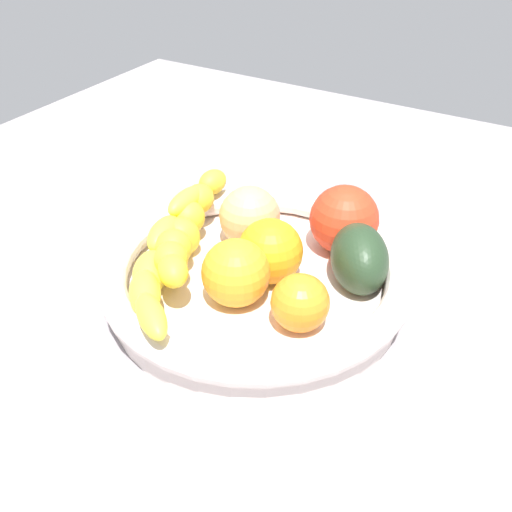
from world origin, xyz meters
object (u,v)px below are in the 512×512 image
(banana_draped_right, at_px, (158,262))
(orange_front, at_px, (270,251))
(orange_mid_left, at_px, (300,303))
(orange_mid_right, at_px, (238,274))
(fruit_bowl, at_px, (256,277))
(tomato_red, at_px, (344,220))
(banana_draped_left, at_px, (184,230))
(peach_blush, at_px, (250,216))
(avocado_dark, at_px, (359,259))

(banana_draped_right, height_order, orange_front, orange_front)
(orange_mid_left, bearing_deg, orange_mid_right, 88.21)
(fruit_bowl, xyz_separation_m, tomato_red, (0.10, -0.05, 0.03))
(fruit_bowl, xyz_separation_m, banana_draped_left, (0.00, 0.09, 0.03))
(peach_blush, bearing_deg, banana_draped_left, 140.31)
(orange_mid_right, bearing_deg, peach_blush, 24.95)
(banana_draped_left, bearing_deg, tomato_red, -55.42)
(orange_mid_left, bearing_deg, orange_front, 49.90)
(avocado_dark, xyz_separation_m, peach_blush, (0.01, 0.13, 0.01))
(banana_draped_right, xyz_separation_m, avocado_dark, (0.11, -0.17, -0.00))
(banana_draped_left, distance_m, orange_mid_left, 0.16)
(avocado_dark, bearing_deg, orange_front, 116.92)
(banana_draped_right, height_order, tomato_red, tomato_red)
(fruit_bowl, xyz_separation_m, orange_front, (0.01, -0.01, 0.03))
(banana_draped_right, distance_m, orange_mid_left, 0.15)
(fruit_bowl, relative_size, avocado_dark, 3.67)
(banana_draped_right, xyz_separation_m, tomato_red, (0.16, -0.13, 0.01))
(fruit_bowl, distance_m, tomato_red, 0.12)
(avocado_dark, bearing_deg, orange_mid_left, 167.76)
(banana_draped_right, bearing_deg, fruit_bowl, -53.13)
(fruit_bowl, bearing_deg, tomato_red, -27.78)
(orange_front, bearing_deg, tomato_red, -25.38)
(fruit_bowl, xyz_separation_m, banana_draped_right, (-0.06, 0.08, 0.03))
(orange_mid_left, xyz_separation_m, tomato_red, (0.14, 0.02, 0.01))
(avocado_dark, bearing_deg, tomato_red, 38.98)
(fruit_bowl, bearing_deg, banana_draped_left, 89.23)
(tomato_red, relative_size, peach_blush, 1.11)
(banana_draped_right, xyz_separation_m, orange_mid_left, (0.02, -0.15, -0.00))
(fruit_bowl, bearing_deg, orange_mid_left, -119.62)
(orange_mid_left, distance_m, peach_blush, 0.15)
(orange_mid_right, relative_size, tomato_red, 0.89)
(banana_draped_left, bearing_deg, peach_blush, -39.69)
(orange_mid_right, xyz_separation_m, tomato_red, (0.13, -0.05, 0.00))
(orange_mid_right, distance_m, tomato_red, 0.14)
(banana_draped_right, relative_size, orange_front, 3.46)
(banana_draped_right, bearing_deg, orange_mid_left, -82.89)
(orange_front, bearing_deg, orange_mid_right, 170.73)
(banana_draped_right, bearing_deg, banana_draped_left, 10.69)
(avocado_dark, height_order, peach_blush, peach_blush)
(orange_mid_left, relative_size, orange_mid_right, 0.82)
(fruit_bowl, bearing_deg, banana_draped_right, 126.87)
(fruit_bowl, relative_size, orange_mid_right, 4.72)
(banana_draped_left, relative_size, avocado_dark, 2.43)
(tomato_red, xyz_separation_m, peach_blush, (-0.04, 0.09, -0.00))
(orange_mid_right, height_order, peach_blush, same)
(orange_mid_right, bearing_deg, fruit_bowl, 3.45)
(orange_front, distance_m, peach_blush, 0.07)
(orange_front, height_order, orange_mid_left, orange_front)
(peach_blush, bearing_deg, banana_draped_right, 162.92)
(banana_draped_right, bearing_deg, orange_mid_right, -75.59)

